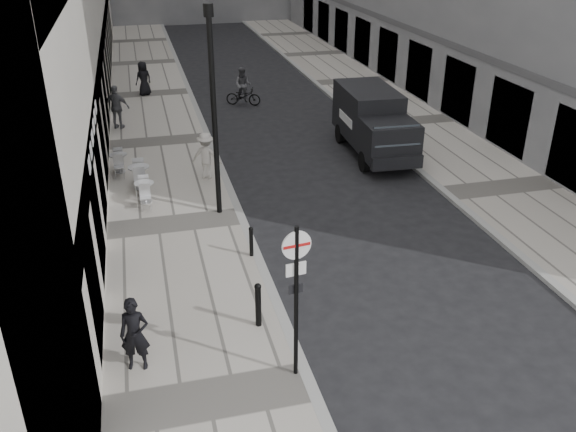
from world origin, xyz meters
name	(u,v)px	position (x,y,z in m)	size (l,w,h in m)	color
sidewalk	(160,142)	(-2.00, 18.00, 0.06)	(4.00, 60.00, 0.12)	#AAA399
far_sidewalk	(408,122)	(9.00, 18.00, 0.06)	(4.00, 60.00, 0.12)	#AAA399
walking_man	(135,334)	(-3.28, 3.97, 0.93)	(0.59, 0.39, 1.63)	black
sign_post	(296,283)	(-0.20, 3.00, 2.26)	(0.57, 0.14, 3.34)	black
lamppost	(214,104)	(-0.60, 10.79, 3.57)	(0.28, 0.28, 6.21)	black
bollard_near	(258,306)	(-0.60, 4.76, 0.63)	(0.14, 0.14, 1.02)	black
bollard_far	(251,242)	(-0.15, 7.88, 0.53)	(0.11, 0.11, 0.81)	black
panel_van	(373,120)	(6.01, 14.86, 1.36)	(2.15, 5.24, 2.42)	black
cyclist	(243,91)	(2.36, 22.73, 0.72)	(1.81, 1.23, 1.85)	black
pedestrian_a	(117,107)	(-3.60, 20.12, 1.06)	(1.10, 0.46, 1.87)	#59595E
pedestrian_b	(206,156)	(-0.60, 13.63, 0.94)	(1.07, 0.61, 1.65)	#B8B2AA
pedestrian_c	(143,78)	(-2.29, 25.42, 0.97)	(0.83, 0.54, 1.70)	black
cafe_table_near	(119,162)	(-3.60, 14.92, 0.53)	(0.62, 1.41, 0.80)	#AEADB0
cafe_table_mid	(145,191)	(-2.80, 12.07, 0.53)	(0.62, 1.41, 0.80)	silver
cafe_table_far	(139,175)	(-2.92, 13.29, 0.58)	(0.71, 1.60, 0.91)	#B8B8BA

